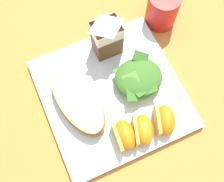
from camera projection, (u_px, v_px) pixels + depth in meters
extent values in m
plane|color=#C67A33|center=(112.00, 95.00, 0.60)|extent=(3.00, 3.00, 0.00)
cube|color=silver|center=(112.00, 94.00, 0.59)|extent=(0.28, 0.28, 0.02)
ellipsoid|color=#A87038|center=(78.00, 100.00, 0.56)|extent=(0.10, 0.18, 0.03)
ellipsoid|color=brown|center=(77.00, 98.00, 0.55)|extent=(0.09, 0.16, 0.01)
ellipsoid|color=#EAD184|center=(77.00, 97.00, 0.54)|extent=(0.10, 0.17, 0.01)
ellipsoid|color=#3D7028|center=(138.00, 78.00, 0.57)|extent=(0.10, 0.09, 0.04)
cube|color=#3D7028|center=(132.00, 94.00, 0.55)|extent=(0.03, 0.04, 0.01)
cube|color=#3D7028|center=(142.00, 91.00, 0.55)|extent=(0.04, 0.03, 0.02)
cube|color=#5B8E3D|center=(130.00, 77.00, 0.55)|extent=(0.03, 0.03, 0.01)
cube|color=#3D7028|center=(149.00, 90.00, 0.55)|extent=(0.04, 0.03, 0.02)
cube|color=#4C8433|center=(122.00, 70.00, 0.57)|extent=(0.03, 0.02, 0.02)
cube|color=#5B8E3D|center=(130.00, 83.00, 0.56)|extent=(0.04, 0.03, 0.02)
cube|color=#336023|center=(141.00, 57.00, 0.57)|extent=(0.04, 0.04, 0.01)
cube|color=brown|center=(107.00, 38.00, 0.57)|extent=(0.06, 0.04, 0.09)
cube|color=white|center=(107.00, 30.00, 0.54)|extent=(0.06, 0.05, 0.03)
pyramid|color=white|center=(106.00, 23.00, 0.52)|extent=(0.06, 0.04, 0.02)
ellipsoid|color=orange|center=(125.00, 135.00, 0.53)|extent=(0.04, 0.06, 0.04)
cube|color=gold|center=(117.00, 138.00, 0.53)|extent=(0.01, 0.06, 0.03)
ellipsoid|color=orange|center=(144.00, 130.00, 0.53)|extent=(0.05, 0.07, 0.04)
cube|color=gold|center=(135.00, 131.00, 0.53)|extent=(0.02, 0.06, 0.03)
ellipsoid|color=orange|center=(166.00, 120.00, 0.54)|extent=(0.05, 0.07, 0.04)
cube|color=gold|center=(157.00, 121.00, 0.54)|extent=(0.02, 0.06, 0.03)
cylinder|color=red|center=(162.00, 9.00, 0.62)|extent=(0.07, 0.07, 0.09)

